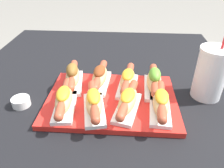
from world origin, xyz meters
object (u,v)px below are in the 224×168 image
at_px(hot_dog_2, 128,101).
at_px(hot_dog_4, 73,76).
at_px(hot_dog_5, 100,77).
at_px(serving_tray, 112,100).
at_px(sauce_bowl, 21,101).
at_px(hot_dog_3, 161,102).
at_px(hot_dog_6, 128,80).
at_px(drink_cup, 211,73).
at_px(hot_dog_7, 154,81).
at_px(hot_dog_1, 94,102).
at_px(hot_dog_0, 64,100).

xyz_separation_m(hot_dog_2, hot_dog_4, (-0.19, 0.13, 0.00)).
relative_size(hot_dog_2, hot_dog_5, 0.98).
distance_m(serving_tray, sauce_bowl, 0.29).
xyz_separation_m(hot_dog_2, hot_dog_5, (-0.10, 0.13, 0.00)).
height_order(serving_tray, hot_dog_5, hot_dog_5).
bearing_deg(sauce_bowl, hot_dog_3, -2.70).
xyz_separation_m(hot_dog_6, sauce_bowl, (-0.34, -0.10, -0.04)).
xyz_separation_m(hot_dog_2, drink_cup, (0.27, 0.12, 0.04)).
bearing_deg(hot_dog_5, hot_dog_7, -5.31).
bearing_deg(hot_dog_1, hot_dog_6, 53.77).
distance_m(hot_dog_5, drink_cup, 0.37).
relative_size(hot_dog_0, hot_dog_4, 1.01).
bearing_deg(hot_dog_4, hot_dog_1, -56.42).
xyz_separation_m(hot_dog_7, sauce_bowl, (-0.43, -0.10, -0.04)).
distance_m(hot_dog_0, hot_dog_5, 0.17).
distance_m(hot_dog_2, hot_dog_3, 0.10).
xyz_separation_m(hot_dog_6, hot_dog_7, (0.09, -0.00, 0.00)).
distance_m(hot_dog_2, drink_cup, 0.30).
distance_m(hot_dog_3, hot_dog_7, 0.12).
distance_m(serving_tray, hot_dog_5, 0.10).
distance_m(hot_dog_2, hot_dog_6, 0.12).
relative_size(hot_dog_5, drink_cup, 0.84).
distance_m(hot_dog_1, hot_dog_2, 0.10).
bearing_deg(hot_dog_2, hot_dog_1, -171.77).
bearing_deg(hot_dog_7, hot_dog_2, -127.06).
height_order(hot_dog_1, hot_dog_2, hot_dog_1).
bearing_deg(sauce_bowl, hot_dog_5, 24.95).
height_order(hot_dog_2, hot_dog_5, hot_dog_5).
bearing_deg(hot_dog_2, hot_dog_0, -177.87).
distance_m(hot_dog_1, hot_dog_7, 0.23).
bearing_deg(serving_tray, hot_dog_2, -48.62).
height_order(hot_dog_3, drink_cup, drink_cup).
bearing_deg(hot_dog_3, hot_dog_4, 156.22).
bearing_deg(drink_cup, hot_dog_0, -164.77).
relative_size(hot_dog_0, drink_cup, 0.84).
bearing_deg(hot_dog_0, serving_tray, 25.59).
relative_size(hot_dog_0, hot_dog_1, 1.01).
relative_size(hot_dog_1, sauce_bowl, 3.36).
xyz_separation_m(hot_dog_7, drink_cup, (0.18, 0.00, 0.04)).
relative_size(hot_dog_3, sauce_bowl, 3.41).
relative_size(hot_dog_4, hot_dog_7, 0.99).
height_order(hot_dog_4, hot_dog_6, hot_dog_4).
bearing_deg(hot_dog_7, hot_dog_0, -156.02).
bearing_deg(hot_dog_4, hot_dog_2, -33.53).
distance_m(hot_dog_5, hot_dog_6, 0.10).
xyz_separation_m(serving_tray, hot_dog_0, (-0.14, -0.07, 0.04)).
distance_m(hot_dog_7, drink_cup, 0.18).
relative_size(hot_dog_0, hot_dog_7, 1.00).
height_order(hot_dog_1, hot_dog_6, hot_dog_1).
distance_m(serving_tray, hot_dog_2, 0.09).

